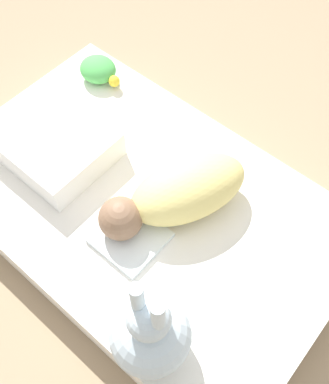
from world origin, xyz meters
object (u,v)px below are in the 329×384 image
object	(u,v)px
pillow	(54,143)
turtle_plush	(99,70)
swaddled_baby	(178,193)
bunny_plush	(150,333)

from	to	relation	value
pillow	turtle_plush	bearing A→B (deg)	112.14
swaddled_baby	turtle_plush	distance (m)	0.66
pillow	turtle_plush	size ratio (longest dim) A/B	2.08
pillow	bunny_plush	bearing A→B (deg)	-21.97
bunny_plush	swaddled_baby	bearing A→B (deg)	120.35
pillow	bunny_plush	xyz separation A→B (m)	(0.69, -0.28, 0.07)
swaddled_baby	pillow	xyz separation A→B (m)	(-0.46, -0.11, -0.03)
turtle_plush	pillow	bearing A→B (deg)	-67.86
swaddled_baby	turtle_plush	bearing A→B (deg)	-89.11
pillow	turtle_plush	distance (m)	0.39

